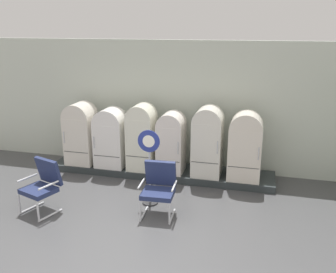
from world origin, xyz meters
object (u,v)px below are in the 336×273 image
object	(u,v)px
refrigerator_2	(142,135)
refrigerator_5	(245,144)
refrigerator_4	(208,139)
sign_stand	(149,169)
refrigerator_1	(111,136)
refrigerator_0	(81,132)
armchair_right	(159,186)
armchair_left	(43,183)
refrigerator_3	(171,141)

from	to	relation	value
refrigerator_2	refrigerator_5	distance (m)	2.39
refrigerator_4	refrigerator_5	xyz separation A→B (m)	(0.84, -0.02, -0.04)
refrigerator_2	refrigerator_5	bearing A→B (deg)	0.07
refrigerator_5	sign_stand	xyz separation A→B (m)	(-1.77, -1.40, -0.21)
refrigerator_1	refrigerator_4	xyz separation A→B (m)	(2.33, 0.03, 0.10)
refrigerator_0	refrigerator_1	distance (m)	0.79
armchair_right	refrigerator_2	bearing A→B (deg)	117.42
refrigerator_1	refrigerator_2	size ratio (longest dim) A/B	0.91
armchair_right	refrigerator_0	bearing A→B (deg)	144.47
refrigerator_0	armchair_left	world-z (taller)	refrigerator_0
refrigerator_5	sign_stand	world-z (taller)	refrigerator_5
armchair_left	armchair_right	bearing A→B (deg)	11.19
refrigerator_1	refrigerator_2	xyz separation A→B (m)	(0.78, 0.01, 0.09)
refrigerator_1	armchair_right	bearing A→B (deg)	-45.94
refrigerator_2	refrigerator_3	bearing A→B (deg)	0.35
refrigerator_4	armchair_right	distance (m)	1.94
armchair_left	armchair_right	xyz separation A→B (m)	(2.19, 0.43, 0.00)
refrigerator_1	sign_stand	xyz separation A→B (m)	(1.40, -1.39, -0.16)
refrigerator_3	armchair_right	distance (m)	1.81
refrigerator_1	refrigerator_3	distance (m)	1.49
refrigerator_0	armchair_left	size ratio (longest dim) A/B	1.47
refrigerator_1	refrigerator_5	distance (m)	3.17
refrigerator_1	armchair_right	distance (m)	2.46
refrigerator_0	sign_stand	world-z (taller)	refrigerator_0
refrigerator_3	sign_stand	world-z (taller)	refrigerator_3
refrigerator_5	armchair_right	distance (m)	2.33
refrigerator_4	sign_stand	size ratio (longest dim) A/B	1.03
refrigerator_4	sign_stand	distance (m)	1.72
refrigerator_5	refrigerator_4	bearing A→B (deg)	178.57
refrigerator_0	refrigerator_2	world-z (taller)	refrigerator_2
refrigerator_1	armchair_right	xyz separation A→B (m)	(1.69, -1.75, -0.33)
refrigerator_4	armchair_left	distance (m)	3.62
refrigerator_2	refrigerator_1	bearing A→B (deg)	-179.44
refrigerator_1	refrigerator_5	bearing A→B (deg)	0.19
armchair_left	armchair_right	world-z (taller)	same
refrigerator_1	armchair_left	size ratio (longest dim) A/B	1.38
refrigerator_3	refrigerator_5	size ratio (longest dim) A/B	0.93
armchair_right	sign_stand	xyz separation A→B (m)	(-0.29, 0.36, 0.18)
refrigerator_4	refrigerator_1	bearing A→B (deg)	-179.23
refrigerator_1	refrigerator_2	world-z (taller)	refrigerator_2
refrigerator_3	refrigerator_4	xyz separation A→B (m)	(0.84, 0.02, 0.09)
refrigerator_0	refrigerator_3	world-z (taller)	refrigerator_0
refrigerator_2	refrigerator_4	world-z (taller)	refrigerator_4
armchair_left	sign_stand	bearing A→B (deg)	22.73
refrigerator_2	armchair_right	distance (m)	2.03
refrigerator_5	refrigerator_1	bearing A→B (deg)	-179.81
refrigerator_0	armchair_left	distance (m)	2.26
refrigerator_1	sign_stand	world-z (taller)	refrigerator_1
refrigerator_1	refrigerator_3	world-z (taller)	refrigerator_1
refrigerator_3	armchair_right	xyz separation A→B (m)	(0.20, -1.76, -0.34)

